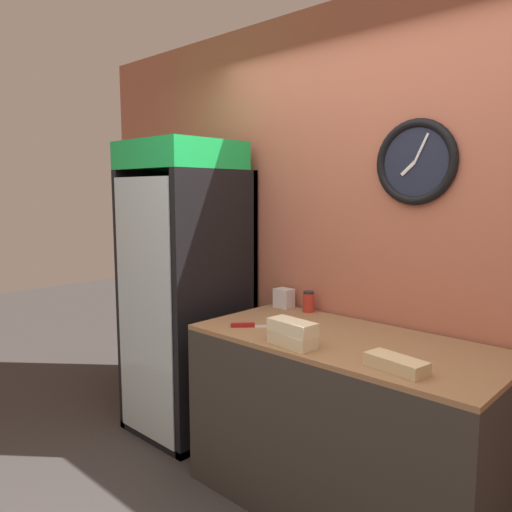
% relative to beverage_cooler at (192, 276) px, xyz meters
% --- Properties ---
extents(wall_back, '(5.20, 0.10, 2.70)m').
position_rel_beverage_cooler_xyz_m(wall_back, '(1.28, 0.35, 0.30)').
color(wall_back, '#B7664C').
rests_on(wall_back, ground_plane).
extents(prep_counter, '(1.56, 0.75, 0.90)m').
position_rel_beverage_cooler_xyz_m(prep_counter, '(1.28, -0.07, -0.61)').
color(prep_counter, '#332D28').
rests_on(prep_counter, ground_plane).
extents(beverage_cooler, '(0.66, 0.70, 1.95)m').
position_rel_beverage_cooler_xyz_m(beverage_cooler, '(0.00, 0.00, 0.00)').
color(beverage_cooler, black).
rests_on(beverage_cooler, ground_plane).
extents(sandwich_stack_bottom, '(0.25, 0.14, 0.06)m').
position_rel_beverage_cooler_xyz_m(sandwich_stack_bottom, '(1.16, -0.35, -0.13)').
color(sandwich_stack_bottom, beige).
rests_on(sandwich_stack_bottom, prep_counter).
extents(sandwich_stack_middle, '(0.25, 0.13, 0.06)m').
position_rel_beverage_cooler_xyz_m(sandwich_stack_middle, '(1.16, -0.35, -0.06)').
color(sandwich_stack_middle, beige).
rests_on(sandwich_stack_middle, sandwich_stack_bottom).
extents(sandwich_flat_left, '(0.27, 0.15, 0.06)m').
position_rel_beverage_cooler_xyz_m(sandwich_flat_left, '(1.68, -0.31, -0.13)').
color(sandwich_flat_left, tan).
rests_on(sandwich_flat_left, prep_counter).
extents(chefs_knife, '(0.26, 0.28, 0.02)m').
position_rel_beverage_cooler_xyz_m(chefs_knife, '(0.80, -0.23, -0.15)').
color(chefs_knife, silver).
rests_on(chefs_knife, prep_counter).
extents(condiment_jar, '(0.07, 0.07, 0.13)m').
position_rel_beverage_cooler_xyz_m(condiment_jar, '(0.81, 0.24, -0.09)').
color(condiment_jar, '#B72D23').
rests_on(condiment_jar, prep_counter).
extents(napkin_dispenser, '(0.11, 0.09, 0.12)m').
position_rel_beverage_cooler_xyz_m(napkin_dispenser, '(0.62, 0.23, -0.10)').
color(napkin_dispenser, silver).
rests_on(napkin_dispenser, prep_counter).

